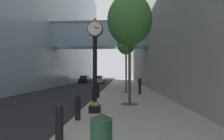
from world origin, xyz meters
TOP-DOWN VIEW (x-y plane):
  - ground_plane at (0.00, 27.00)m, footprint 110.00×110.00m
  - sidewalk_right at (2.95, 30.00)m, footprint 5.91×80.00m
  - building_block_left at (-12.40, 29.95)m, footprint 23.20×80.00m
  - street_clock at (0.83, 6.55)m, footprint 0.84×0.55m
  - bollard_nearest at (0.32, 2.83)m, footprint 0.25×0.25m
  - bollard_second at (0.32, 5.07)m, footprint 0.25×0.25m
  - bollard_fourth at (0.32, 9.56)m, footprint 0.25×0.25m
  - bollard_fifth at (0.32, 11.80)m, footprint 0.25×0.25m
  - street_tree_near at (2.72, 9.00)m, footprint 2.89×2.89m
  - street_tree_mid_near at (2.72, 16.12)m, footprint 1.88×1.88m
  - trash_bin at (1.69, 1.80)m, footprint 0.53×0.53m
  - pedestrian_walking at (3.97, 14.42)m, footprint 0.47×0.47m
  - car_black_near at (-5.61, 35.28)m, footprint 2.05×4.59m
  - car_silver_mid at (-2.46, 34.19)m, footprint 2.06×4.49m

SIDE VIEW (x-z plane):
  - ground_plane at x=0.00m, z-range 0.00..0.00m
  - sidewalk_right at x=2.95m, z-range 0.00..0.14m
  - trash_bin at x=1.69m, z-range 0.15..1.20m
  - bollard_nearest at x=0.32m, z-range 0.17..1.25m
  - bollard_second at x=0.32m, z-range 0.17..1.25m
  - bollard_fourth at x=0.32m, z-range 0.17..1.25m
  - bollard_fifth at x=0.32m, z-range 0.17..1.25m
  - car_silver_mid at x=-2.46m, z-range -0.02..1.63m
  - car_black_near at x=-5.61m, z-range -0.02..1.64m
  - pedestrian_walking at x=3.97m, z-range 0.20..1.93m
  - street_clock at x=0.83m, z-range 0.38..5.23m
  - street_tree_mid_near at x=2.72m, z-range 2.06..8.18m
  - street_tree_near at x=2.72m, z-range 2.02..9.14m
  - building_block_left at x=-12.40m, z-range -0.06..30.53m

